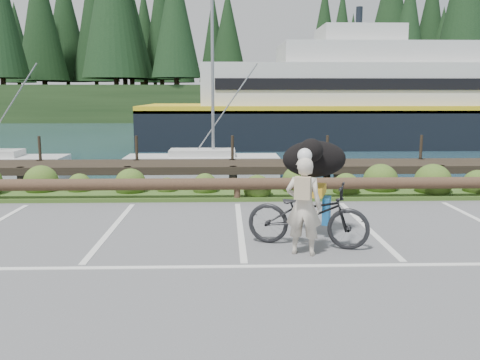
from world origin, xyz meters
The scene contains 7 objects.
ground centered at (0.00, 0.00, 0.00)m, with size 72.00×72.00×0.00m, color #555557.
harbor_backdrop centered at (0.39, 78.52, 0.00)m, with size 170.00×160.00×30.00m.
vegetation_strip centered at (0.00, 5.30, 0.05)m, with size 34.00×1.60×0.10m, color #3D5B21.
log_rail centered at (0.00, 4.60, 0.00)m, with size 32.00×0.30×0.60m, color #443021, non-canonical shape.
bicycle centered at (1.17, 0.70, 0.57)m, with size 0.76×2.18×1.15m, color black.
cyclist centered at (1.02, 0.22, 0.84)m, with size 0.61×0.40×1.68m, color beige.
dog centered at (1.38, 1.37, 1.49)m, with size 1.20×0.59×0.69m, color black.
Camera 1 is at (-0.29, -8.09, 2.70)m, focal length 38.00 mm.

